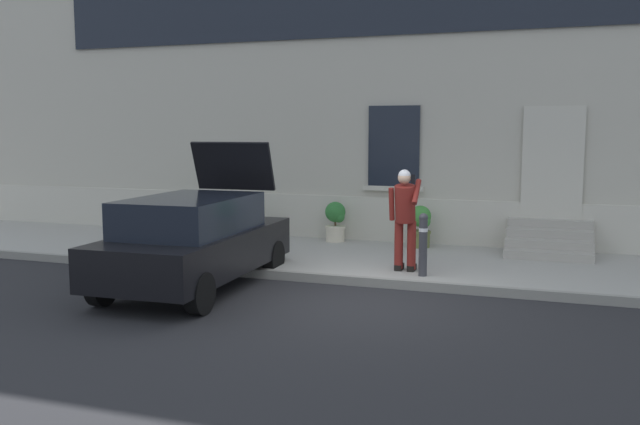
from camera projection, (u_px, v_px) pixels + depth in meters
The scene contains 12 objects.
ground_plane at pixel (348, 299), 10.31m from camera, with size 80.00×80.00×0.00m, color #232326.
sidewalk at pixel (391, 261), 12.92m from camera, with size 24.00×3.60×0.15m, color #99968E.
curb_edge at pixel (365, 282), 11.18m from camera, with size 24.00×0.12×0.15m, color gray.
building_facade at pixel (420, 75), 14.81m from camera, with size 24.00×1.52×7.50m.
entrance_stoop at pixel (549, 242), 13.20m from camera, with size 1.61×1.28×0.64m.
hatchback_car_black at pixel (195, 240), 10.92m from camera, with size 1.89×4.11×2.34m.
bollard_near_person at pixel (423, 242), 11.20m from camera, with size 0.15×0.15×1.04m.
person_on_phone at pixel (405, 213), 11.50m from camera, with size 0.51×0.51×1.74m.
planter_terracotta at pixel (179, 215), 15.68m from camera, with size 0.44×0.44×0.86m.
planter_charcoal at pixel (250, 219), 14.95m from camera, with size 0.44×0.44×0.86m.
planter_cream at pixel (336, 220), 14.67m from camera, with size 0.44×0.44×0.86m.
planter_olive at pixel (421, 225), 13.95m from camera, with size 0.44×0.44×0.86m.
Camera 1 is at (2.91, -9.65, 2.56)m, focal length 38.33 mm.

